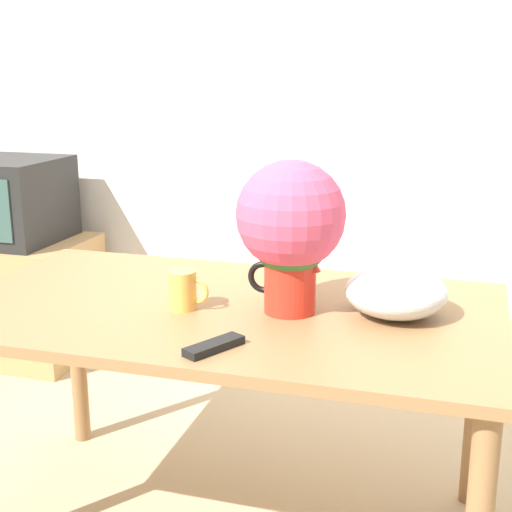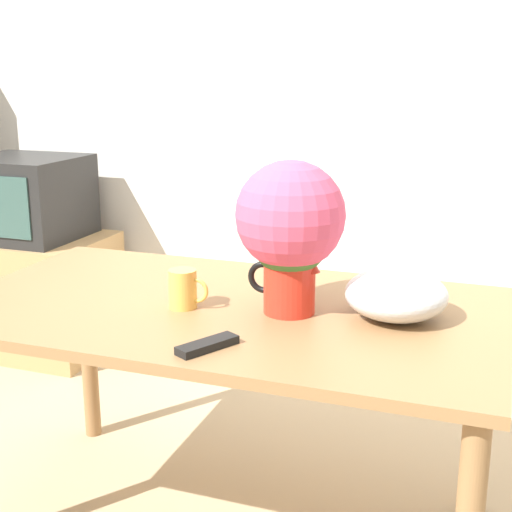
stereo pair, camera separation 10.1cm
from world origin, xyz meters
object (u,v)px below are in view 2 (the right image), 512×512
object	(u,v)px
flower_vase	(290,227)
white_bowl	(396,294)
tv_set	(25,197)
coffee_mug	(184,289)

from	to	relation	value
flower_vase	white_bowl	world-z (taller)	flower_vase
white_bowl	tv_set	xyz separation A→B (m)	(-1.93, 1.00, -0.03)
flower_vase	tv_set	bearing A→B (deg)	147.62
coffee_mug	tv_set	bearing A→B (deg)	140.92
white_bowl	tv_set	distance (m)	2.18
flower_vase	white_bowl	distance (m)	0.33
coffee_mug	white_bowl	size ratio (longest dim) A/B	0.43
flower_vase	tv_set	size ratio (longest dim) A/B	0.79
coffee_mug	white_bowl	distance (m)	0.58
white_bowl	flower_vase	bearing A→B (deg)	-169.79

